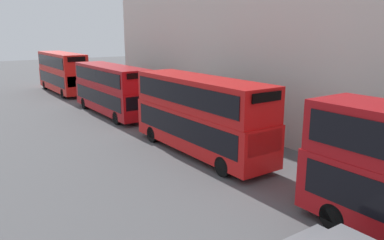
{
  "coord_description": "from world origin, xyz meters",
  "views": [
    {
      "loc": [
        -10.41,
        3.24,
        6.84
      ],
      "look_at": [
        0.48,
        18.95,
        2.28
      ],
      "focal_mm": 35.0,
      "sensor_mm": 36.0,
      "label": 1
    }
  ],
  "objects_px": {
    "bus_third_in_queue": "(111,88)",
    "bus_second_in_queue": "(200,112)",
    "bus_trailing": "(62,71)",
    "pedestrian": "(97,89)"
  },
  "relations": [
    {
      "from": "bus_third_in_queue",
      "to": "bus_trailing",
      "type": "bearing_deg",
      "value": 90.0
    },
    {
      "from": "bus_second_in_queue",
      "to": "bus_third_in_queue",
      "type": "height_order",
      "value": "bus_second_in_queue"
    },
    {
      "from": "bus_second_in_queue",
      "to": "bus_trailing",
      "type": "xyz_separation_m",
      "value": [
        -0.0,
        26.33,
        0.06
      ]
    },
    {
      "from": "bus_third_in_queue",
      "to": "bus_second_in_queue",
      "type": "bearing_deg",
      "value": -90.0
    },
    {
      "from": "bus_third_in_queue",
      "to": "pedestrian",
      "type": "height_order",
      "value": "bus_third_in_queue"
    },
    {
      "from": "bus_second_in_queue",
      "to": "bus_third_in_queue",
      "type": "relative_size",
      "value": 0.99
    },
    {
      "from": "bus_second_in_queue",
      "to": "bus_trailing",
      "type": "bearing_deg",
      "value": 90.0
    },
    {
      "from": "bus_trailing",
      "to": "bus_third_in_queue",
      "type": "bearing_deg",
      "value": -90.0
    },
    {
      "from": "bus_trailing",
      "to": "pedestrian",
      "type": "xyz_separation_m",
      "value": [
        2.05,
        -4.99,
        -1.65
      ]
    },
    {
      "from": "bus_third_in_queue",
      "to": "bus_trailing",
      "type": "relative_size",
      "value": 0.97
    }
  ]
}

